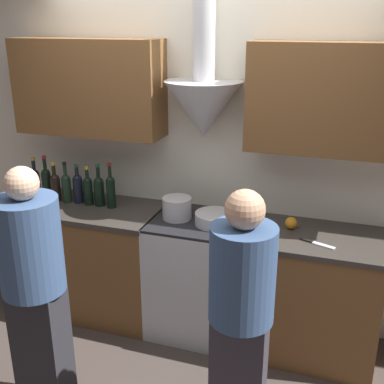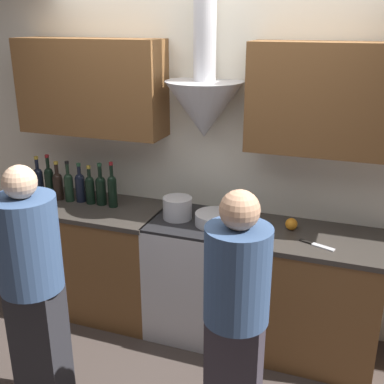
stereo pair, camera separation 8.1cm
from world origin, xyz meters
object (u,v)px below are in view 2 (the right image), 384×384
(wine_bottle_4, at_px, (80,186))
(person_foreground_right, at_px, (236,315))
(stove_range, at_px, (197,275))
(orange_fruit, at_px, (291,224))
(wine_bottle_6, at_px, (101,188))
(wine_bottle_2, at_px, (58,184))
(wine_bottle_3, at_px, (69,185))
(wine_bottle_5, at_px, (90,188))
(wine_bottle_0, at_px, (39,180))
(mixing_bowl, at_px, (215,219))
(wine_bottle_1, at_px, (49,181))
(wine_bottle_7, at_px, (112,189))
(stock_pot, at_px, (177,208))
(person_foreground_left, at_px, (33,283))

(wine_bottle_4, height_order, person_foreground_right, person_foreground_right)
(stove_range, height_order, orange_fruit, orange_fruit)
(wine_bottle_4, height_order, wine_bottle_6, wine_bottle_6)
(wine_bottle_2, distance_m, wine_bottle_6, 0.38)
(wine_bottle_4, distance_m, wine_bottle_6, 0.19)
(wine_bottle_3, relative_size, wine_bottle_5, 1.07)
(wine_bottle_5, height_order, orange_fruit, wine_bottle_5)
(wine_bottle_2, bearing_deg, wine_bottle_0, 175.50)
(mixing_bowl, bearing_deg, wine_bottle_5, 176.57)
(wine_bottle_3, distance_m, wine_bottle_4, 0.09)
(wine_bottle_1, xyz_separation_m, wine_bottle_5, (0.38, -0.01, -0.02))
(wine_bottle_0, height_order, wine_bottle_7, wine_bottle_7)
(stock_pot, bearing_deg, wine_bottle_0, 177.46)
(stock_pot, bearing_deg, stove_range, 4.49)
(stove_range, relative_size, wine_bottle_4, 2.87)
(wine_bottle_2, relative_size, wine_bottle_3, 0.96)
(wine_bottle_6, bearing_deg, wine_bottle_1, -179.52)
(person_foreground_left, bearing_deg, wine_bottle_7, 93.41)
(wine_bottle_3, xyz_separation_m, mixing_bowl, (1.23, -0.05, -0.09))
(wine_bottle_4, distance_m, person_foreground_left, 1.17)
(wine_bottle_3, xyz_separation_m, person_foreground_left, (0.45, -1.08, -0.19))
(wine_bottle_7, bearing_deg, stove_range, -2.44)
(wine_bottle_5, distance_m, stock_pot, 0.75)
(wine_bottle_0, xyz_separation_m, wine_bottle_1, (0.11, -0.00, 0.01))
(wine_bottle_3, distance_m, wine_bottle_6, 0.28)
(wine_bottle_3, height_order, orange_fruit, wine_bottle_3)
(wine_bottle_2, relative_size, wine_bottle_7, 0.88)
(stock_pot, relative_size, person_foreground_right, 0.14)
(wine_bottle_0, height_order, wine_bottle_3, wine_bottle_0)
(stove_range, height_order, wine_bottle_6, wine_bottle_6)
(person_foreground_right, bearing_deg, wine_bottle_2, 150.55)
(stock_pot, bearing_deg, wine_bottle_3, 177.87)
(wine_bottle_7, bearing_deg, orange_fruit, 1.37)
(mixing_bowl, distance_m, person_foreground_left, 1.29)
(wine_bottle_3, relative_size, mixing_bowl, 1.17)
(wine_bottle_0, relative_size, mixing_bowl, 1.19)
(person_foreground_right, bearing_deg, orange_fruit, 83.36)
(wine_bottle_2, height_order, wine_bottle_5, wine_bottle_2)
(wine_bottle_4, height_order, person_foreground_left, person_foreground_left)
(wine_bottle_2, relative_size, orange_fruit, 3.78)
(wine_bottle_5, relative_size, wine_bottle_7, 0.86)
(wine_bottle_2, bearing_deg, mixing_bowl, -2.46)
(wine_bottle_7, bearing_deg, wine_bottle_2, -179.82)
(wine_bottle_0, distance_m, wine_bottle_4, 0.39)
(wine_bottle_5, xyz_separation_m, orange_fruit, (1.57, 0.03, -0.08))
(wine_bottle_2, xyz_separation_m, orange_fruit, (1.86, 0.03, -0.08))
(stock_pot, bearing_deg, wine_bottle_5, 176.59)
(wine_bottle_2, relative_size, stock_pot, 1.49)
(wine_bottle_3, bearing_deg, wine_bottle_5, 3.03)
(wine_bottle_3, height_order, person_foreground_right, person_foreground_right)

